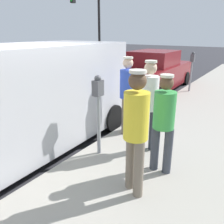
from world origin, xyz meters
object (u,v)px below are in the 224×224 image
(pedestrian_in_green, at_px, (164,119))
(pedestrian_in_blue, at_px, (127,91))
(traffic_light_corner, at_px, (89,14))
(parking_meter_near, at_px, (98,102))
(pedestrian_in_yellow, at_px, (136,126))
(pedestrian_in_white, at_px, (149,101))
(parking_meter_far, at_px, (192,65))
(parked_van, at_px, (12,100))
(parked_sedan_ahead, at_px, (155,72))

(pedestrian_in_green, xyz_separation_m, pedestrian_in_blue, (-1.29, 1.08, 0.06))
(traffic_light_corner, bearing_deg, parking_meter_near, -50.29)
(pedestrian_in_yellow, distance_m, traffic_light_corner, 14.01)
(pedestrian_in_white, bearing_deg, traffic_light_corner, 134.01)
(parking_meter_far, height_order, parked_van, parked_van)
(pedestrian_in_blue, bearing_deg, parked_van, -126.86)
(pedestrian_in_green, bearing_deg, parked_van, -163.15)
(pedestrian_in_green, height_order, traffic_light_corner, traffic_light_corner)
(pedestrian_in_white, distance_m, pedestrian_in_yellow, 1.32)
(pedestrian_in_yellow, relative_size, traffic_light_corner, 0.34)
(parking_meter_far, bearing_deg, traffic_light_corner, 155.15)
(parked_van, bearing_deg, parking_meter_far, 77.38)
(pedestrian_in_green, bearing_deg, parked_sedan_ahead, 114.72)
(parking_meter_near, height_order, traffic_light_corner, traffic_light_corner)
(pedestrian_in_yellow, height_order, traffic_light_corner, traffic_light_corner)
(pedestrian_in_white, bearing_deg, parked_van, -148.20)
(parking_meter_far, distance_m, pedestrian_in_blue, 4.80)
(parking_meter_near, xyz_separation_m, pedestrian_in_white, (0.70, 0.64, -0.02))
(pedestrian_in_blue, height_order, parked_sedan_ahead, pedestrian_in_blue)
(pedestrian_in_green, bearing_deg, pedestrian_in_yellow, -98.95)
(pedestrian_in_white, xyz_separation_m, parked_van, (-2.20, -1.36, -0.01))
(pedestrian_in_green, distance_m, pedestrian_in_white, 0.75)
(pedestrian_in_blue, bearing_deg, traffic_light_corner, 133.11)
(pedestrian_in_green, relative_size, pedestrian_in_blue, 0.95)
(pedestrian_in_blue, distance_m, pedestrian_in_white, 0.94)
(pedestrian_in_yellow, xyz_separation_m, traffic_light_corner, (-9.17, 10.33, 2.33))
(traffic_light_corner, bearing_deg, parked_van, -57.83)
(parking_meter_far, bearing_deg, parked_van, -102.62)
(pedestrian_in_blue, height_order, parked_van, parked_van)
(pedestrian_in_blue, relative_size, parked_van, 0.33)
(parking_meter_near, height_order, parked_van, parked_van)
(pedestrian_in_white, distance_m, parked_van, 2.59)
(parking_meter_far, distance_m, pedestrian_in_white, 5.38)
(pedestrian_in_blue, relative_size, parked_sedan_ahead, 0.39)
(parking_meter_near, xyz_separation_m, pedestrian_in_blue, (-0.07, 1.18, -0.04))
(pedestrian_in_blue, distance_m, pedestrian_in_yellow, 2.15)
(pedestrian_in_green, height_order, parked_sedan_ahead, pedestrian_in_green)
(pedestrian_in_blue, xyz_separation_m, pedestrian_in_white, (0.77, -0.54, 0.02))
(parking_meter_near, distance_m, pedestrian_in_white, 0.95)
(parking_meter_near, distance_m, parking_meter_far, 5.97)
(pedestrian_in_yellow, bearing_deg, pedestrian_in_green, 81.05)
(parking_meter_near, relative_size, pedestrian_in_yellow, 0.85)
(parking_meter_far, bearing_deg, pedestrian_in_white, -82.54)
(pedestrian_in_yellow, bearing_deg, traffic_light_corner, 131.57)
(pedestrian_in_blue, distance_m, parked_sedan_ahead, 5.10)
(pedestrian_in_white, relative_size, pedestrian_in_yellow, 0.98)
(pedestrian_in_green, height_order, parked_van, parked_van)
(pedestrian_in_blue, height_order, pedestrian_in_white, pedestrian_in_white)
(parked_van, height_order, parked_sedan_ahead, parked_van)
(pedestrian_in_blue, distance_m, traffic_light_corner, 11.93)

